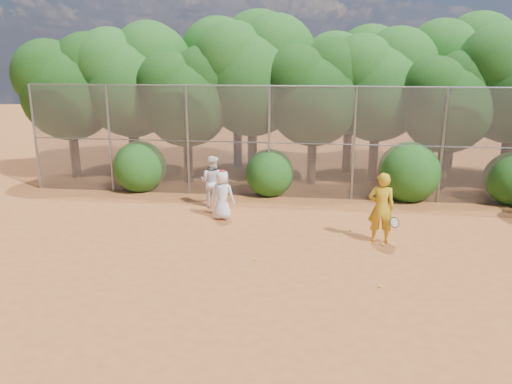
# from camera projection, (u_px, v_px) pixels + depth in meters

# --- Properties ---
(ground) EXTENTS (80.00, 80.00, 0.00)m
(ground) POSITION_uv_depth(u_px,v_px,m) (282.00, 261.00, 12.53)
(ground) COLOR #A95626
(ground) RESTS_ON ground
(fence_back) EXTENTS (20.05, 0.09, 4.03)m
(fence_back) POSITION_uv_depth(u_px,v_px,m) (294.00, 142.00, 17.76)
(fence_back) COLOR gray
(fence_back) RESTS_ON ground
(tree_0) EXTENTS (4.38, 3.81, 6.00)m
(tree_0) POSITION_uv_depth(u_px,v_px,m) (70.00, 83.00, 20.42)
(tree_0) COLOR black
(tree_0) RESTS_ON ground
(tree_1) EXTENTS (4.64, 4.03, 6.35)m
(tree_1) POSITION_uv_depth(u_px,v_px,m) (133.00, 77.00, 20.52)
(tree_1) COLOR black
(tree_1) RESTS_ON ground
(tree_2) EXTENTS (3.99, 3.47, 5.47)m
(tree_2) POSITION_uv_depth(u_px,v_px,m) (187.00, 94.00, 19.67)
(tree_2) COLOR black
(tree_2) RESTS_ON ground
(tree_3) EXTENTS (4.89, 4.26, 6.70)m
(tree_3) POSITION_uv_depth(u_px,v_px,m) (254.00, 72.00, 20.10)
(tree_3) COLOR black
(tree_3) RESTS_ON ground
(tree_4) EXTENTS (4.19, 3.64, 5.73)m
(tree_4) POSITION_uv_depth(u_px,v_px,m) (315.00, 89.00, 19.37)
(tree_4) COLOR black
(tree_4) RESTS_ON ground
(tree_5) EXTENTS (4.51, 3.92, 6.17)m
(tree_5) POSITION_uv_depth(u_px,v_px,m) (379.00, 81.00, 19.74)
(tree_5) COLOR black
(tree_5) RESTS_ON ground
(tree_6) EXTENTS (3.86, 3.36, 5.29)m
(tree_6) POSITION_uv_depth(u_px,v_px,m) (449.00, 99.00, 18.61)
(tree_6) COLOR black
(tree_6) RESTS_ON ground
(tree_9) EXTENTS (4.83, 4.20, 6.62)m
(tree_9) POSITION_uv_depth(u_px,v_px,m) (130.00, 72.00, 22.80)
(tree_9) COLOR black
(tree_9) RESTS_ON ground
(tree_10) EXTENTS (5.15, 4.48, 7.06)m
(tree_10) POSITION_uv_depth(u_px,v_px,m) (239.00, 65.00, 22.28)
(tree_10) COLOR black
(tree_10) RESTS_ON ground
(tree_11) EXTENTS (4.64, 4.03, 6.35)m
(tree_11) POSITION_uv_depth(u_px,v_px,m) (352.00, 77.00, 21.37)
(tree_11) COLOR black
(tree_11) RESTS_ON ground
(tree_12) EXTENTS (5.02, 4.37, 6.88)m
(tree_12) POSITION_uv_depth(u_px,v_px,m) (459.00, 68.00, 21.28)
(tree_12) COLOR black
(tree_12) RESTS_ON ground
(bush_0) EXTENTS (2.00, 2.00, 2.00)m
(bush_0) POSITION_uv_depth(u_px,v_px,m) (140.00, 164.00, 19.07)
(bush_0) COLOR #194E13
(bush_0) RESTS_ON ground
(bush_1) EXTENTS (1.80, 1.80, 1.80)m
(bush_1) POSITION_uv_depth(u_px,v_px,m) (270.00, 171.00, 18.46)
(bush_1) COLOR #194E13
(bush_1) RESTS_ON ground
(bush_2) EXTENTS (2.20, 2.20, 2.20)m
(bush_2) POSITION_uv_depth(u_px,v_px,m) (409.00, 169.00, 17.76)
(bush_2) COLOR #194E13
(bush_2) RESTS_ON ground
(bush_3) EXTENTS (1.90, 1.90, 1.90)m
(bush_3) POSITION_uv_depth(u_px,v_px,m) (512.00, 177.00, 17.35)
(bush_3) COLOR #194E13
(bush_3) RESTS_ON ground
(player_yellow) EXTENTS (0.88, 0.58, 1.98)m
(player_yellow) POSITION_uv_depth(u_px,v_px,m) (381.00, 208.00, 13.58)
(player_yellow) COLOR gold
(player_yellow) RESTS_ON ground
(player_teen) EXTENTS (0.85, 0.63, 1.60)m
(player_teen) POSITION_uv_depth(u_px,v_px,m) (222.00, 195.00, 15.63)
(player_teen) COLOR white
(player_teen) RESTS_ON ground
(player_white) EXTENTS (0.98, 0.84, 1.77)m
(player_white) POSITION_uv_depth(u_px,v_px,m) (212.00, 182.00, 16.93)
(player_white) COLOR white
(player_white) RESTS_ON ground
(ball_0) EXTENTS (0.07, 0.07, 0.07)m
(ball_0) POSITION_uv_depth(u_px,v_px,m) (340.00, 234.00, 14.33)
(ball_0) COLOR #BDDC28
(ball_0) RESTS_ON ground
(ball_1) EXTENTS (0.07, 0.07, 0.07)m
(ball_1) POSITION_uv_depth(u_px,v_px,m) (350.00, 231.00, 14.65)
(ball_1) COLOR #BDDC28
(ball_1) RESTS_ON ground
(ball_2) EXTENTS (0.07, 0.07, 0.07)m
(ball_2) POSITION_uv_depth(u_px,v_px,m) (380.00, 286.00, 11.08)
(ball_2) COLOR #BDDC28
(ball_2) RESTS_ON ground
(ball_3) EXTENTS (0.07, 0.07, 0.07)m
(ball_3) POSITION_uv_depth(u_px,v_px,m) (383.00, 244.00, 13.57)
(ball_3) COLOR #BDDC28
(ball_3) RESTS_ON ground
(ball_4) EXTENTS (0.07, 0.07, 0.07)m
(ball_4) POSITION_uv_depth(u_px,v_px,m) (255.00, 260.00, 12.54)
(ball_4) COLOR #BDDC28
(ball_4) RESTS_ON ground
(ball_5) EXTENTS (0.07, 0.07, 0.07)m
(ball_5) POSITION_uv_depth(u_px,v_px,m) (390.00, 229.00, 14.78)
(ball_5) COLOR #BDDC28
(ball_5) RESTS_ON ground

